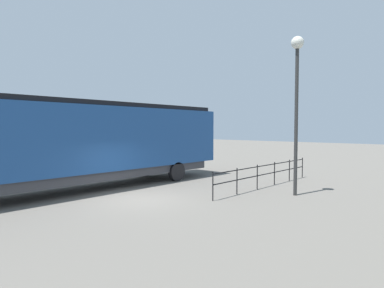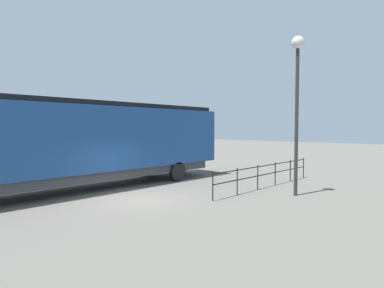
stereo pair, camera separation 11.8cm
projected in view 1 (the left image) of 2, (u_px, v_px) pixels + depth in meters
name	position (u px, v px, depth m)	size (l,w,h in m)	color
ground_plane	(139.00, 200.00, 13.93)	(120.00, 120.00, 0.00)	#666059
locomotive	(82.00, 141.00, 15.96)	(3.13, 17.92, 4.39)	navy
lamp_post	(297.00, 81.00, 14.60)	(0.57, 0.57, 7.20)	#2D2D2D
platform_fence	(266.00, 172.00, 16.91)	(0.05, 8.90, 1.24)	black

